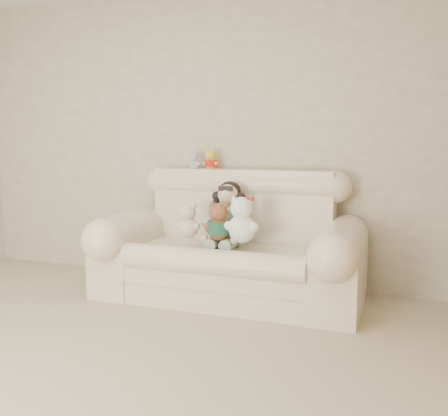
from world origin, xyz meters
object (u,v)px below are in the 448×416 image
at_px(brown_teddy, 219,218).
at_px(cream_teddy, 188,217).
at_px(sofa, 228,236).
at_px(seated_child, 228,213).
at_px(white_cat, 242,215).

xyz_separation_m(brown_teddy, cream_teddy, (-0.26, 0.01, -0.01)).
bearing_deg(sofa, seated_child, 109.79).
distance_m(sofa, seated_child, 0.19).
relative_size(sofa, brown_teddy, 5.95).
bearing_deg(seated_child, white_cat, -48.71).
bearing_deg(brown_teddy, sofa, 57.54).
distance_m(brown_teddy, white_cat, 0.20).
distance_m(white_cat, cream_teddy, 0.46).
bearing_deg(white_cat, cream_teddy, 165.36).
bearing_deg(sofa, white_cat, -41.87).
bearing_deg(sofa, cream_teddy, -158.30).
height_order(white_cat, cream_teddy, white_cat).
height_order(seated_child, cream_teddy, seated_child).
bearing_deg(white_cat, seated_child, 119.00).
bearing_deg(cream_teddy, sofa, 21.58).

